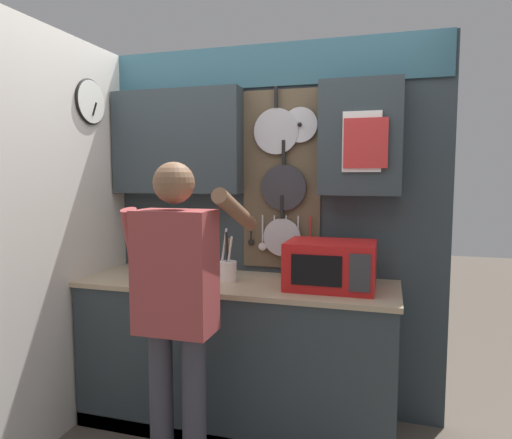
{
  "coord_description": "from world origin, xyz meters",
  "views": [
    {
      "loc": [
        0.89,
        -2.62,
        1.57
      ],
      "look_at": [
        0.06,
        0.21,
        1.29
      ],
      "focal_mm": 32.0,
      "sensor_mm": 36.0,
      "label": 1
    }
  ],
  "objects": [
    {
      "name": "person",
      "position": [
        -0.1,
        -0.62,
        0.97
      ],
      "size": [
        0.54,
        0.63,
        1.64
      ],
      "color": "#383842",
      "rests_on": "ground_plane"
    },
    {
      "name": "back_wall_unit",
      "position": [
        -0.02,
        0.29,
        1.47
      ],
      "size": [
        2.52,
        0.23,
        2.42
      ],
      "color": "#2D383D",
      "rests_on": "ground_plane"
    },
    {
      "name": "microwave",
      "position": [
        0.58,
        -0.01,
        1.06
      ],
      "size": [
        0.5,
        0.37,
        0.27
      ],
      "color": "red",
      "rests_on": "base_cabinet_counter"
    },
    {
      "name": "base_cabinet_counter",
      "position": [
        0.0,
        -0.0,
        0.46
      ],
      "size": [
        1.95,
        0.65,
        0.92
      ],
      "color": "#2D383D",
      "rests_on": "ground_plane"
    },
    {
      "name": "side_wall",
      "position": [
        -0.99,
        -0.38,
        1.23
      ],
      "size": [
        0.07,
        1.6,
        2.42
      ],
      "color": "silver",
      "rests_on": "ground_plane"
    },
    {
      "name": "utensil_crock",
      "position": [
        -0.05,
        -0.01,
        1.0
      ],
      "size": [
        0.11,
        0.11,
        0.33
      ],
      "color": "white",
      "rests_on": "base_cabinet_counter"
    },
    {
      "name": "ground_plane",
      "position": [
        0.0,
        0.0,
        0.0
      ],
      "size": [
        14.0,
        14.0,
        0.0
      ],
      "primitive_type": "plane",
      "color": "brown"
    },
    {
      "name": "knife_block",
      "position": [
        -0.47,
        -0.01,
        1.02
      ],
      "size": [
        0.13,
        0.16,
        0.26
      ],
      "color": "brown",
      "rests_on": "base_cabinet_counter"
    }
  ]
}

